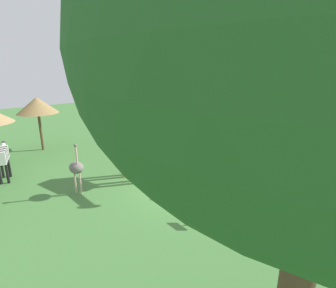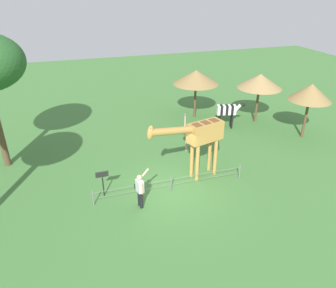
{
  "view_description": "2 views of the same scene",
  "coord_description": "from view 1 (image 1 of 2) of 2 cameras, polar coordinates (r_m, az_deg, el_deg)",
  "views": [
    {
      "loc": [
        8.28,
        -7.02,
        5.28
      ],
      "look_at": [
        0.28,
        -0.53,
        2.2
      ],
      "focal_mm": 28.55,
      "sensor_mm": 36.0,
      "label": 1
    },
    {
      "loc": [
        3.76,
        11.49,
        8.56
      ],
      "look_at": [
        -0.13,
        -0.77,
        1.99
      ],
      "focal_mm": 33.89,
      "sensor_mm": 36.0,
      "label": 2
    }
  ],
  "objects": [
    {
      "name": "zebra",
      "position": [
        14.63,
        -31.88,
        -2.3
      ],
      "size": [
        1.82,
        0.76,
        1.66
      ],
      "color": "black",
      "rests_on": "ground_plane"
    },
    {
      "name": "giraffe",
      "position": [
        12.13,
        -6.08,
        2.07
      ],
      "size": [
        3.95,
        1.49,
        3.38
      ],
      "color": "#BC8942",
      "rests_on": "ground_plane"
    },
    {
      "name": "ground_plane",
      "position": [
        12.07,
        1.13,
        -9.3
      ],
      "size": [
        60.0,
        60.0,
        0.0
      ],
      "primitive_type": "plane",
      "color": "#427538"
    },
    {
      "name": "visitor",
      "position": [
        11.15,
        9.47,
        -6.71
      ],
      "size": [
        0.67,
        0.57,
        1.68
      ],
      "color": "black",
      "rests_on": "ground_plane"
    },
    {
      "name": "ostrich",
      "position": [
        11.71,
        -18.96,
        -4.82
      ],
      "size": [
        0.7,
        0.56,
        2.25
      ],
      "color": "#CC9E93",
      "rests_on": "ground_plane"
    },
    {
      "name": "tree_east",
      "position": [
        2.42,
        32.01,
        15.14
      ],
      "size": [
        3.8,
        3.8,
        6.69
      ],
      "color": "brown",
      "rests_on": "ground_plane"
    },
    {
      "name": "wire_fence",
      "position": [
        11.94,
        1.44,
        -7.45
      ],
      "size": [
        7.05,
        0.05,
        0.75
      ],
      "color": "slate",
      "rests_on": "ground_plane"
    },
    {
      "name": "info_sign",
      "position": [
        9.46,
        10.76,
        -10.92
      ],
      "size": [
        0.56,
        0.21,
        1.32
      ],
      "color": "black",
      "rests_on": "ground_plane"
    },
    {
      "name": "shade_hut_near",
      "position": [
        18.43,
        -26.14,
        7.4
      ],
      "size": [
        2.45,
        2.45,
        3.37
      ],
      "color": "brown",
      "rests_on": "ground_plane"
    }
  ]
}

